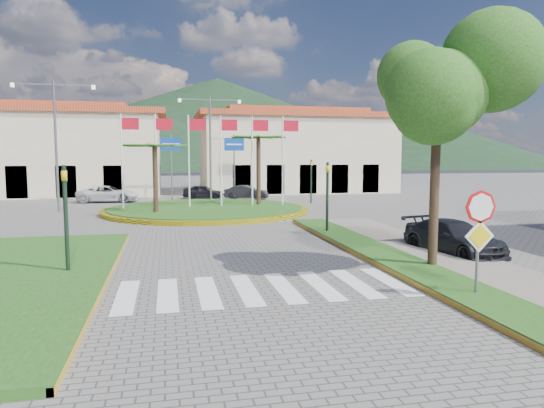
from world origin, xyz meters
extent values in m
plane|color=slate|center=(0.00, 0.00, 0.00)|extent=(160.00, 160.00, 0.00)
cube|color=gray|center=(6.00, 2.00, 0.07)|extent=(4.00, 28.00, 0.15)
cube|color=#1F4513|center=(4.80, 2.00, 0.09)|extent=(1.60, 28.00, 0.18)
cube|color=#1F4513|center=(-6.50, 6.00, 0.09)|extent=(5.00, 14.00, 0.18)
cube|color=silver|center=(0.00, 4.00, 0.01)|extent=(8.00, 3.00, 0.01)
cylinder|color=yellow|center=(0.00, 22.00, 0.12)|extent=(12.70, 12.70, 0.24)
cylinder|color=#1F4513|center=(0.00, 22.00, 0.15)|extent=(12.00, 12.00, 0.30)
cylinder|color=black|center=(-3.00, 20.00, 2.02)|extent=(0.28, 0.28, 4.05)
cylinder|color=black|center=(3.50, 23.00, 2.34)|extent=(0.28, 0.28, 4.68)
cylinder|color=silver|center=(-5.00, 22.50, 3.00)|extent=(0.10, 0.10, 6.00)
cube|color=red|center=(-4.45, 22.50, 5.40)|extent=(1.00, 0.03, 0.70)
cylinder|color=silver|center=(-3.00, 22.50, 3.00)|extent=(0.10, 0.10, 6.00)
cube|color=red|center=(-2.45, 22.50, 5.40)|extent=(1.00, 0.03, 0.70)
cylinder|color=silver|center=(-1.00, 22.50, 3.00)|extent=(0.10, 0.10, 6.00)
cube|color=red|center=(-0.45, 22.50, 5.40)|extent=(1.00, 0.03, 0.70)
cylinder|color=silver|center=(1.00, 22.50, 3.00)|extent=(0.10, 0.10, 6.00)
cube|color=red|center=(1.55, 22.50, 5.40)|extent=(1.00, 0.03, 0.70)
cylinder|color=silver|center=(3.00, 22.50, 3.00)|extent=(0.10, 0.10, 6.00)
cube|color=red|center=(3.55, 22.50, 5.40)|extent=(1.00, 0.03, 0.70)
cylinder|color=silver|center=(5.00, 22.50, 3.00)|extent=(0.10, 0.10, 6.00)
cube|color=red|center=(5.55, 22.50, 5.40)|extent=(1.00, 0.03, 0.70)
cylinder|color=slate|center=(4.90, 2.00, 1.25)|extent=(0.07, 0.07, 2.50)
cylinder|color=red|center=(4.90, 1.95, 2.25)|extent=(0.80, 0.03, 0.80)
cube|color=yellow|center=(4.90, 1.94, 1.55)|extent=(0.78, 0.03, 0.78)
cylinder|color=black|center=(5.50, 5.00, 2.20)|extent=(0.28, 0.28, 4.40)
ellipsoid|color=#1A4512|center=(5.50, 5.00, 5.20)|extent=(3.60, 3.60, 3.20)
cylinder|color=black|center=(-5.20, 6.50, 1.60)|extent=(0.12, 0.12, 3.20)
imported|color=gold|center=(-5.20, 6.50, 2.60)|extent=(0.15, 0.18, 0.90)
cylinder|color=black|center=(4.50, 12.00, 1.60)|extent=(0.12, 0.12, 3.20)
imported|color=gold|center=(4.50, 12.00, 2.60)|extent=(0.15, 0.18, 0.90)
cylinder|color=black|center=(8.00, 26.00, 1.60)|extent=(0.12, 0.12, 3.20)
imported|color=gold|center=(8.00, 26.00, 2.60)|extent=(0.18, 0.15, 0.90)
cylinder|color=slate|center=(-2.00, 31.00, 2.60)|extent=(0.12, 0.12, 5.20)
cube|color=#0E3A9F|center=(-2.00, 30.94, 4.40)|extent=(1.60, 0.05, 1.00)
cylinder|color=slate|center=(3.00, 31.00, 2.60)|extent=(0.12, 0.12, 5.20)
cube|color=#0E3A9F|center=(3.00, 30.94, 4.40)|extent=(1.60, 0.05, 1.00)
cylinder|color=slate|center=(1.00, 30.00, 4.00)|extent=(0.16, 0.16, 8.00)
cube|color=slate|center=(-0.20, 30.00, 7.80)|extent=(2.40, 0.08, 0.08)
cube|color=slate|center=(2.20, 30.00, 7.80)|extent=(2.40, 0.08, 0.08)
cylinder|color=slate|center=(-9.00, 24.00, 4.00)|extent=(0.16, 0.16, 8.00)
cube|color=slate|center=(-10.20, 24.00, 7.80)|extent=(2.40, 0.08, 0.08)
cube|color=slate|center=(-7.80, 24.00, 7.80)|extent=(2.40, 0.08, 0.08)
cube|color=beige|center=(-14.00, 38.00, 3.50)|extent=(22.00, 9.00, 7.00)
cube|color=maroon|center=(-14.00, 38.00, 7.25)|extent=(23.32, 9.54, 0.50)
cube|color=maroon|center=(-14.00, 38.00, 7.75)|extent=(16.50, 4.95, 0.60)
cube|color=beige|center=(10.00, 38.00, 3.50)|extent=(18.00, 9.00, 7.00)
cube|color=maroon|center=(10.00, 38.00, 7.25)|extent=(19.08, 9.54, 0.50)
cube|color=maroon|center=(10.00, 38.00, 7.75)|extent=(13.50, 4.95, 0.60)
cone|color=black|center=(15.00, 160.00, 15.00)|extent=(180.00, 180.00, 30.00)
cone|color=black|center=(70.00, 135.00, 9.00)|extent=(120.00, 120.00, 18.00)
cone|color=black|center=(-10.00, 130.00, 8.00)|extent=(110.00, 110.00, 16.00)
imported|color=silver|center=(-6.73, 30.00, 0.62)|extent=(4.57, 2.31, 1.24)
imported|color=black|center=(0.54, 31.58, 0.56)|extent=(3.51, 2.22, 1.11)
imported|color=black|center=(3.82, 30.00, 0.57)|extent=(3.67, 2.32, 1.14)
imported|color=black|center=(7.50, 7.00, 0.60)|extent=(2.40, 4.34, 1.19)
camera|label=1|loc=(-2.35, -8.15, 3.45)|focal=32.00mm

